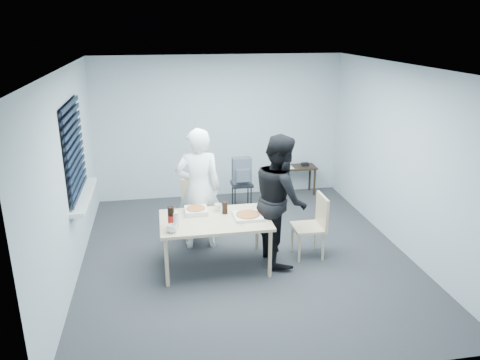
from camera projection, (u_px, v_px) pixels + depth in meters
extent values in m
plane|color=#2A292E|center=(245.00, 255.00, 6.64)|extent=(5.00, 5.00, 0.00)
plane|color=white|center=(246.00, 67.00, 5.80)|extent=(5.00, 5.00, 0.00)
plane|color=silver|center=(220.00, 128.00, 8.55)|extent=(4.50, 0.00, 4.50)
plane|color=silver|center=(302.00, 254.00, 3.89)|extent=(4.50, 0.00, 4.50)
plane|color=silver|center=(69.00, 177.00, 5.84)|extent=(0.00, 5.00, 5.00)
plane|color=silver|center=(402.00, 159.00, 6.60)|extent=(0.00, 5.00, 5.00)
plane|color=black|center=(73.00, 149.00, 6.14)|extent=(0.00, 1.30, 1.30)
cube|color=black|center=(75.00, 149.00, 6.14)|extent=(0.04, 1.30, 1.25)
cube|color=silver|center=(84.00, 196.00, 6.36)|extent=(0.18, 1.42, 0.05)
cube|color=beige|center=(215.00, 220.00, 6.11)|extent=(1.43, 0.90, 0.04)
cylinder|color=beige|center=(167.00, 263.00, 5.74)|extent=(0.05, 0.05, 0.66)
cylinder|color=beige|center=(165.00, 235.00, 6.47)|extent=(0.05, 0.05, 0.66)
cylinder|color=beige|center=(270.00, 254.00, 5.96)|extent=(0.05, 0.05, 0.66)
cylinder|color=beige|center=(257.00, 228.00, 6.69)|extent=(0.05, 0.05, 0.66)
cube|color=beige|center=(197.00, 211.00, 7.03)|extent=(0.42, 0.42, 0.04)
cube|color=beige|center=(195.00, 192.00, 7.13)|extent=(0.42, 0.04, 0.44)
cylinder|color=beige|center=(187.00, 231.00, 6.91)|extent=(0.03, 0.03, 0.41)
cylinder|color=beige|center=(185.00, 221.00, 7.23)|extent=(0.03, 0.03, 0.41)
cylinder|color=beige|center=(209.00, 229.00, 6.97)|extent=(0.03, 0.03, 0.41)
cylinder|color=beige|center=(207.00, 220.00, 7.29)|extent=(0.03, 0.03, 0.41)
cube|color=beige|center=(308.00, 228.00, 6.48)|extent=(0.42, 0.42, 0.04)
cube|color=beige|center=(322.00, 211.00, 6.43)|extent=(0.04, 0.42, 0.44)
cylinder|color=beige|center=(299.00, 249.00, 6.36)|extent=(0.03, 0.03, 0.41)
cylinder|color=beige|center=(292.00, 238.00, 6.68)|extent=(0.03, 0.03, 0.41)
cylinder|color=beige|center=(323.00, 247.00, 6.42)|extent=(0.03, 0.03, 0.41)
cylinder|color=beige|center=(315.00, 236.00, 6.74)|extent=(0.03, 0.03, 0.41)
imported|color=white|center=(199.00, 189.00, 6.63)|extent=(0.65, 0.42, 1.77)
imported|color=black|center=(280.00, 199.00, 6.26)|extent=(0.47, 0.86, 1.77)
cube|color=#342115|center=(294.00, 167.00, 8.82)|extent=(0.82, 0.36, 0.04)
cylinder|color=#342115|center=(277.00, 185.00, 8.72)|extent=(0.04, 0.04, 0.51)
cylinder|color=#342115|center=(273.00, 180.00, 8.98)|extent=(0.04, 0.04, 0.51)
cylinder|color=#342115|center=(315.00, 182.00, 8.84)|extent=(0.04, 0.04, 0.51)
cylinder|color=#342115|center=(310.00, 178.00, 9.11)|extent=(0.04, 0.04, 0.51)
cube|color=black|center=(242.00, 184.00, 8.07)|extent=(0.36, 0.36, 0.04)
cylinder|color=black|center=(235.00, 201.00, 8.00)|extent=(0.04, 0.04, 0.46)
cylinder|color=black|center=(232.00, 195.00, 8.26)|extent=(0.04, 0.04, 0.46)
cylinder|color=black|center=(251.00, 200.00, 8.04)|extent=(0.04, 0.04, 0.46)
cylinder|color=black|center=(248.00, 194.00, 8.30)|extent=(0.04, 0.04, 0.46)
cube|color=#545A63|center=(242.00, 170.00, 7.99)|extent=(0.32, 0.17, 0.45)
cube|color=#545A63|center=(243.00, 176.00, 7.90)|extent=(0.24, 0.06, 0.21)
cube|color=white|center=(196.00, 212.00, 6.29)|extent=(0.30, 0.30, 0.03)
cube|color=white|center=(196.00, 210.00, 6.28)|extent=(0.30, 0.30, 0.03)
cylinder|color=#CC7F38|center=(196.00, 208.00, 6.27)|extent=(0.25, 0.25, 0.01)
cube|color=white|center=(248.00, 216.00, 6.14)|extent=(0.36, 0.36, 0.04)
cylinder|color=#CC7F38|center=(248.00, 214.00, 6.13)|extent=(0.31, 0.31, 0.01)
imported|color=white|center=(172.00, 228.00, 5.70)|extent=(0.17, 0.17, 0.10)
imported|color=white|center=(218.00, 207.00, 6.37)|extent=(0.10, 0.10, 0.09)
cylinder|color=black|center=(225.00, 208.00, 6.25)|extent=(0.08, 0.08, 0.17)
cylinder|color=black|center=(171.00, 217.00, 5.80)|extent=(0.08, 0.08, 0.28)
cylinder|color=red|center=(171.00, 219.00, 5.80)|extent=(0.09, 0.09, 0.09)
cylinder|color=silver|center=(176.00, 220.00, 5.81)|extent=(0.10, 0.10, 0.20)
torus|color=red|center=(242.00, 225.00, 5.91)|extent=(0.07, 0.07, 0.00)
cube|color=white|center=(286.00, 167.00, 8.79)|extent=(0.30, 0.35, 0.01)
cube|color=black|center=(305.00, 164.00, 8.86)|extent=(0.14, 0.11, 0.06)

